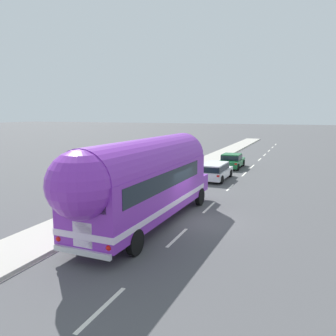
# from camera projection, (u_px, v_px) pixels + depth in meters

# --- Properties ---
(ground_plane) EXTENTS (300.00, 300.00, 0.00)m
(ground_plane) POSITION_uv_depth(u_px,v_px,m) (195.00, 221.00, 17.03)
(ground_plane) COLOR #4C4C4F
(lane_markings) EXTENTS (3.93, 80.00, 0.01)m
(lane_markings) POSITION_uv_depth(u_px,v_px,m) (211.00, 174.00, 30.06)
(lane_markings) COLOR silver
(lane_markings) RESTS_ON ground
(sidewalk_slab) EXTENTS (2.69, 90.00, 0.15)m
(sidewalk_slab) POSITION_uv_depth(u_px,v_px,m) (172.00, 177.00, 28.07)
(sidewalk_slab) COLOR #ADA89E
(sidewalk_slab) RESTS_ON ground
(painted_bus) EXTENTS (2.81, 12.27, 4.12)m
(painted_bus) POSITION_uv_depth(u_px,v_px,m) (143.00, 179.00, 15.66)
(painted_bus) COLOR purple
(painted_bus) RESTS_ON ground
(car_lead) EXTENTS (1.95, 4.45, 1.37)m
(car_lead) POSITION_uv_depth(u_px,v_px,m) (215.00, 170.00, 27.24)
(car_lead) COLOR white
(car_lead) RESTS_ON ground
(car_second) EXTENTS (1.97, 4.33, 1.37)m
(car_second) POSITION_uv_depth(u_px,v_px,m) (232.00, 160.00, 33.29)
(car_second) COLOR #196633
(car_second) RESTS_ON ground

